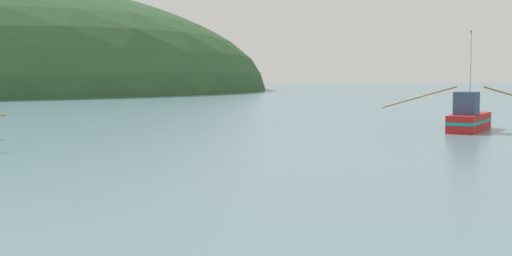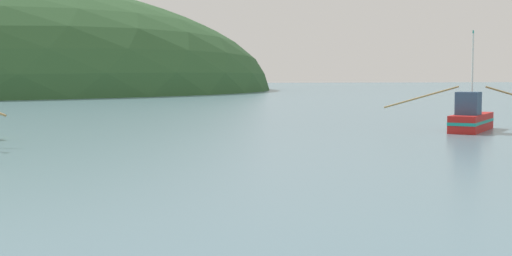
{
  "view_description": "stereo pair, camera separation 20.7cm",
  "coord_description": "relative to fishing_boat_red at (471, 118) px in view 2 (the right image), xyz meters",
  "views": [
    {
      "loc": [
        -1.4,
        -1.86,
        3.75
      ],
      "look_at": [
        4.51,
        29.39,
        1.4
      ],
      "focal_mm": 51.76,
      "sensor_mm": 36.0,
      "label": 1
    },
    {
      "loc": [
        -1.2,
        -1.89,
        3.75
      ],
      "look_at": [
        4.51,
        29.39,
        1.4
      ],
      "focal_mm": 51.76,
      "sensor_mm": 36.0,
      "label": 2
    }
  ],
  "objects": [
    {
      "name": "fishing_boat_red",
      "position": [
        0.0,
        0.0,
        0.0
      ],
      "size": [
        9.49,
        7.33,
        6.56
      ],
      "rotation": [
        0.0,
        0.0,
        0.92
      ],
      "color": "red",
      "rests_on": "ground"
    }
  ]
}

